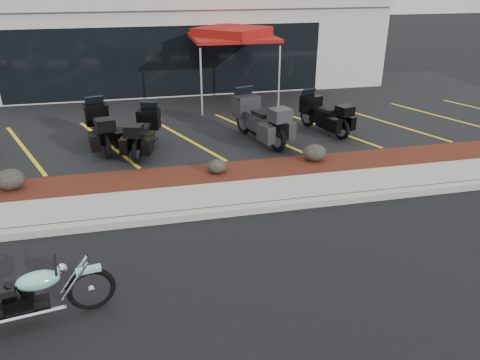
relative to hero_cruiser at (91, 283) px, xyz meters
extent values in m
plane|color=black|center=(2.16, 1.57, -0.46)|extent=(90.00, 90.00, 0.00)
cube|color=gray|center=(2.16, 2.47, -0.39)|extent=(24.00, 0.25, 0.15)
cube|color=gray|center=(2.16, 3.17, -0.39)|extent=(24.00, 1.20, 0.15)
cube|color=#34180B|center=(2.16, 4.37, -0.38)|extent=(24.00, 1.20, 0.16)
cube|color=black|center=(2.16, 9.77, -0.39)|extent=(26.00, 9.60, 0.15)
cube|color=#ACA89C|center=(2.16, 16.07, 1.54)|extent=(18.00, 8.00, 4.00)
cube|color=black|center=(2.16, 12.09, 1.04)|extent=(12.00, 0.06, 2.60)
cube|color=#ACA89C|center=(2.16, 12.06, 3.14)|extent=(18.00, 0.30, 0.50)
ellipsoid|color=black|center=(-2.01, 4.44, -0.07)|extent=(0.66, 0.55, 0.46)
ellipsoid|color=black|center=(2.65, 4.32, -0.14)|extent=(0.48, 0.40, 0.34)
ellipsoid|color=black|center=(5.23, 4.57, -0.09)|extent=(0.61, 0.51, 0.43)
cone|color=#CE5106|center=(1.50, 9.23, -0.11)|extent=(0.34, 0.34, 0.42)
cylinder|color=silver|center=(2.74, 9.82, 0.79)|extent=(0.06, 0.06, 2.21)
cylinder|color=silver|center=(5.33, 9.09, 0.79)|extent=(0.06, 0.06, 2.21)
cylinder|color=silver|center=(3.47, 12.41, 0.79)|extent=(0.06, 0.06, 2.21)
cylinder|color=silver|center=(6.07, 11.68, 0.79)|extent=(0.06, 0.06, 2.21)
cube|color=maroon|center=(4.40, 10.75, 2.04)|extent=(3.56, 3.56, 0.12)
cube|color=maroon|center=(4.40, 10.75, 2.21)|extent=(2.88, 2.88, 0.34)
camera|label=1|loc=(0.89, -5.96, 4.16)|focal=35.00mm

